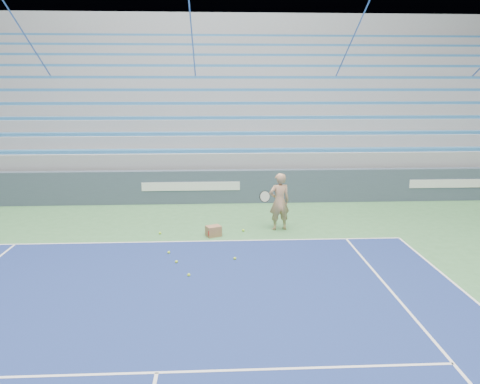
# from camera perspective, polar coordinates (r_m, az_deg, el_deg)

# --- Properties ---
(sponsor_barrier) EXTENTS (30.00, 0.32, 1.10)m
(sponsor_barrier) POSITION_cam_1_polar(r_m,az_deg,el_deg) (15.52, -5.95, 0.63)
(sponsor_barrier) COLOR #3A4859
(sponsor_barrier) RESTS_ON ground
(bleachers) EXTENTS (31.00, 9.15, 7.30)m
(bleachers) POSITION_cam_1_polar(r_m,az_deg,el_deg) (20.94, -5.29, 8.78)
(bleachers) COLOR #909398
(bleachers) RESTS_ON ground
(tennis_player) EXTENTS (0.92, 0.85, 1.56)m
(tennis_player) POSITION_cam_1_polar(r_m,az_deg,el_deg) (12.55, 4.80, -1.17)
(tennis_player) COLOR tan
(tennis_player) RESTS_ON ground
(ball_box) EXTENTS (0.44, 0.41, 0.27)m
(ball_box) POSITION_cam_1_polar(r_m,az_deg,el_deg) (12.15, -3.25, -4.77)
(ball_box) COLOR #8E6345
(ball_box) RESTS_ON ground
(tennis_ball_0) EXTENTS (0.07, 0.07, 0.07)m
(tennis_ball_0) POSITION_cam_1_polar(r_m,az_deg,el_deg) (12.48, -9.73, -4.96)
(tennis_ball_0) COLOR #B5EA30
(tennis_ball_0) RESTS_ON ground
(tennis_ball_1) EXTENTS (0.07, 0.07, 0.07)m
(tennis_ball_1) POSITION_cam_1_polar(r_m,az_deg,el_deg) (9.74, -6.27, -10.03)
(tennis_ball_1) COLOR #B5EA30
(tennis_ball_1) RESTS_ON ground
(tennis_ball_2) EXTENTS (0.07, 0.07, 0.07)m
(tennis_ball_2) POSITION_cam_1_polar(r_m,az_deg,el_deg) (12.54, 0.39, -4.69)
(tennis_ball_2) COLOR #B5EA30
(tennis_ball_2) RESTS_ON ground
(tennis_ball_3) EXTENTS (0.07, 0.07, 0.07)m
(tennis_ball_3) POSITION_cam_1_polar(r_m,az_deg,el_deg) (10.55, -0.64, -8.11)
(tennis_ball_3) COLOR #B5EA30
(tennis_ball_3) RESTS_ON ground
(tennis_ball_4) EXTENTS (0.07, 0.07, 0.07)m
(tennis_ball_4) POSITION_cam_1_polar(r_m,az_deg,el_deg) (10.46, -7.76, -8.43)
(tennis_ball_4) COLOR #B5EA30
(tennis_ball_4) RESTS_ON ground
(tennis_ball_5) EXTENTS (0.07, 0.07, 0.07)m
(tennis_ball_5) POSITION_cam_1_polar(r_m,az_deg,el_deg) (11.05, -8.68, -7.29)
(tennis_ball_5) COLOR #B5EA30
(tennis_ball_5) RESTS_ON ground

